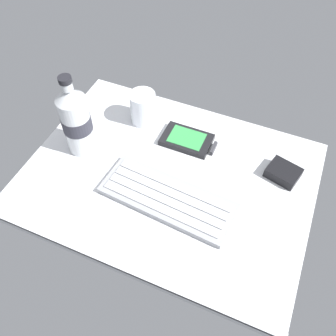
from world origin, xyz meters
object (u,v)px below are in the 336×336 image
(juice_cup, at_px, (143,109))
(charger_block, at_px, (283,173))
(keyboard, at_px, (168,198))
(water_bottle, at_px, (76,120))
(handheld_device, at_px, (189,140))

(juice_cup, bearing_deg, charger_block, -5.97)
(keyboard, height_order, juice_cup, juice_cup)
(keyboard, xyz_separation_m, water_bottle, (-0.25, 0.06, 0.08))
(keyboard, xyz_separation_m, charger_block, (0.21, 0.16, 0.00))
(keyboard, distance_m, juice_cup, 0.25)
(handheld_device, relative_size, water_bottle, 0.62)
(water_bottle, bearing_deg, keyboard, -13.82)
(keyboard, distance_m, charger_block, 0.27)
(juice_cup, distance_m, water_bottle, 0.18)
(handheld_device, bearing_deg, juice_cup, 168.90)
(keyboard, xyz_separation_m, juice_cup, (-0.15, 0.20, 0.03))
(handheld_device, bearing_deg, charger_block, -2.92)
(handheld_device, distance_m, water_bottle, 0.27)
(water_bottle, bearing_deg, handheld_device, 26.35)
(keyboard, height_order, water_bottle, water_bottle)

